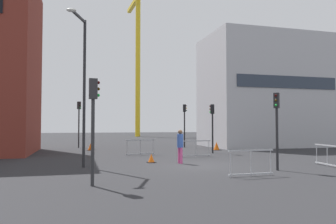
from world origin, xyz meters
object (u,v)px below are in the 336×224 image
at_px(traffic_light_far, 277,118).
at_px(pedestrian_walking, 180,144).
at_px(traffic_light_island, 93,113).
at_px(traffic_light_verge, 212,120).
at_px(streetlamp_tall, 83,78).
at_px(traffic_cone_on_verge, 216,146).
at_px(traffic_cone_by_barrier, 91,147).
at_px(traffic_light_crosswalk, 79,117).
at_px(traffic_cone_orange, 151,159).
at_px(traffic_light_median, 185,119).
at_px(construction_crane, 138,47).

xyz_separation_m(traffic_light_far, pedestrian_walking, (-3.50, 3.75, -1.35)).
bearing_deg(traffic_light_island, traffic_light_verge, 50.87).
bearing_deg(traffic_light_far, pedestrian_walking, 132.97).
bearing_deg(pedestrian_walking, streetlamp_tall, -174.67).
bearing_deg(traffic_cone_on_verge, traffic_cone_by_barrier, 166.64).
xyz_separation_m(traffic_light_crosswalk, traffic_cone_orange, (3.90, -13.53, -2.62)).
xyz_separation_m(traffic_light_crosswalk, traffic_cone_on_verge, (11.10, -5.95, -2.53)).
relative_size(traffic_light_median, traffic_light_crosswalk, 0.95).
distance_m(pedestrian_walking, traffic_cone_orange, 1.85).
distance_m(traffic_light_island, pedestrian_walking, 7.48).
xyz_separation_m(traffic_light_verge, traffic_cone_on_verge, (1.52, 2.76, -2.14)).
relative_size(traffic_light_median, traffic_cone_orange, 8.29).
relative_size(traffic_light_island, traffic_light_median, 0.91).
height_order(traffic_light_crosswalk, traffic_cone_orange, traffic_light_crosswalk).
bearing_deg(traffic_light_verge, traffic_cone_on_verge, 61.22).
relative_size(traffic_light_far, traffic_light_crosswalk, 0.84).
bearing_deg(streetlamp_tall, traffic_cone_orange, 19.55).
relative_size(pedestrian_walking, traffic_cone_on_verge, 2.69).
height_order(traffic_light_crosswalk, pedestrian_walking, traffic_light_crosswalk).
bearing_deg(traffic_light_island, construction_crane, 78.41).
height_order(traffic_cone_on_verge, traffic_cone_orange, traffic_cone_on_verge).
distance_m(traffic_cone_on_verge, traffic_cone_orange, 10.46).
height_order(traffic_light_median, traffic_light_verge, traffic_light_median).
xyz_separation_m(streetlamp_tall, traffic_light_verge, (9.43, 6.15, -1.91)).
bearing_deg(traffic_light_far, construction_crane, 87.97).
bearing_deg(traffic_light_median, traffic_light_island, -116.97).
relative_size(construction_crane, traffic_cone_by_barrier, 45.30).
xyz_separation_m(construction_crane, traffic_light_far, (-1.67, -47.02, -14.24)).
distance_m(traffic_light_median, traffic_cone_on_verge, 4.88).
height_order(traffic_light_island, pedestrian_walking, traffic_light_island).
bearing_deg(traffic_light_verge, pedestrian_walking, -126.97).
height_order(traffic_light_verge, traffic_cone_orange, traffic_light_verge).
distance_m(traffic_light_far, pedestrian_walking, 5.30).
relative_size(construction_crane, traffic_cone_orange, 54.82).
relative_size(traffic_light_crosswalk, traffic_cone_by_barrier, 7.23).
bearing_deg(traffic_light_crosswalk, traffic_cone_orange, -73.91).
bearing_deg(traffic_light_island, streetlamp_tall, 93.63).
height_order(traffic_light_far, traffic_light_crosswalk, traffic_light_crosswalk).
distance_m(traffic_light_island, traffic_light_crosswalk, 19.92).
xyz_separation_m(traffic_light_median, traffic_cone_by_barrier, (-8.65, -1.57, -2.43)).
height_order(traffic_cone_on_verge, traffic_cone_by_barrier, traffic_cone_on_verge).
bearing_deg(traffic_light_verge, traffic_light_far, -94.69).
distance_m(traffic_light_island, traffic_cone_by_barrier, 16.53).
bearing_deg(traffic_cone_orange, construction_crane, 81.18).
bearing_deg(traffic_cone_on_verge, pedestrian_walking, -124.46).
bearing_deg(traffic_light_median, traffic_light_far, -92.80).
relative_size(traffic_light_crosswalk, traffic_cone_on_verge, 6.28).
bearing_deg(construction_crane, streetlamp_tall, -103.28).
distance_m(traffic_light_crosswalk, traffic_cone_on_verge, 12.85).
bearing_deg(traffic_light_verge, traffic_cone_by_barrier, 149.09).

